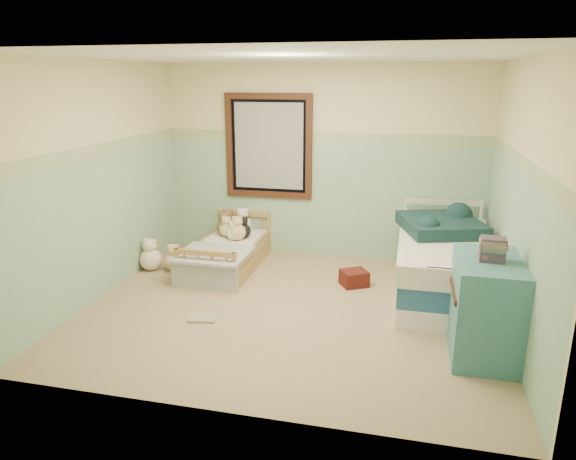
% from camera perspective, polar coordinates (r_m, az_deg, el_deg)
% --- Properties ---
extents(floor, '(4.20, 3.60, 0.02)m').
position_cam_1_polar(floor, '(5.46, 0.24, -8.77)').
color(floor, '#9A815E').
rests_on(floor, ground).
extents(ceiling, '(4.20, 3.60, 0.02)m').
position_cam_1_polar(ceiling, '(4.95, 0.27, 18.67)').
color(ceiling, white).
rests_on(ceiling, wall_back).
extents(wall_back, '(4.20, 0.04, 2.50)m').
position_cam_1_polar(wall_back, '(6.80, 3.70, 7.34)').
color(wall_back, beige).
rests_on(wall_back, floor).
extents(wall_front, '(4.20, 0.04, 2.50)m').
position_cam_1_polar(wall_front, '(3.39, -6.61, -1.95)').
color(wall_front, beige).
rests_on(wall_front, floor).
extents(wall_left, '(0.04, 3.60, 2.50)m').
position_cam_1_polar(wall_left, '(5.89, -20.15, 4.98)').
color(wall_left, beige).
rests_on(wall_left, floor).
extents(wall_right, '(0.04, 3.60, 2.50)m').
position_cam_1_polar(wall_right, '(5.04, 24.26, 2.75)').
color(wall_right, beige).
rests_on(wall_right, floor).
extents(wainscot_mint, '(4.20, 0.01, 1.50)m').
position_cam_1_polar(wainscot_mint, '(6.88, 3.60, 3.20)').
color(wainscot_mint, '#7CAA8A').
rests_on(wainscot_mint, floor).
extents(border_strip, '(4.20, 0.01, 0.15)m').
position_cam_1_polar(border_strip, '(6.74, 3.73, 10.05)').
color(border_strip, '#5F8561').
rests_on(border_strip, wall_back).
extents(window_frame, '(1.16, 0.06, 1.36)m').
position_cam_1_polar(window_frame, '(6.88, -2.16, 9.15)').
color(window_frame, '#3B180E').
rests_on(window_frame, wall_back).
extents(window_blinds, '(0.92, 0.01, 1.12)m').
position_cam_1_polar(window_blinds, '(6.89, -2.13, 9.16)').
color(window_blinds, '#AFAFAD').
rests_on(window_blinds, window_frame).
extents(toddler_bed_frame, '(0.75, 1.49, 0.19)m').
position_cam_1_polar(toddler_bed_frame, '(6.64, -6.67, -3.25)').
color(toddler_bed_frame, olive).
rests_on(toddler_bed_frame, floor).
extents(toddler_mattress, '(0.68, 1.43, 0.12)m').
position_cam_1_polar(toddler_mattress, '(6.59, -6.72, -1.97)').
color(toddler_mattress, white).
rests_on(toddler_mattress, toddler_bed_frame).
extents(patchwork_quilt, '(0.81, 0.75, 0.03)m').
position_cam_1_polar(patchwork_quilt, '(6.16, -8.20, -2.62)').
color(patchwork_quilt, '#6A8DC9').
rests_on(patchwork_quilt, toddler_mattress).
extents(plush_bed_brown, '(0.21, 0.21, 0.21)m').
position_cam_1_polar(plush_bed_brown, '(7.04, -6.54, 0.65)').
color(plush_bed_brown, brown).
rests_on(plush_bed_brown, toddler_mattress).
extents(plush_bed_white, '(0.23, 0.23, 0.23)m').
position_cam_1_polar(plush_bed_white, '(6.98, -4.99, 0.60)').
color(plush_bed_white, white).
rests_on(plush_bed_white, toddler_mattress).
extents(plush_bed_tan, '(0.19, 0.19, 0.19)m').
position_cam_1_polar(plush_bed_tan, '(6.83, -6.76, 0.03)').
color(plush_bed_tan, '#E2C383').
rests_on(plush_bed_tan, toddler_mattress).
extents(plush_bed_dark, '(0.19, 0.19, 0.19)m').
position_cam_1_polar(plush_bed_dark, '(6.76, -4.92, -0.06)').
color(plush_bed_dark, black).
rests_on(plush_bed_dark, toddler_mattress).
extents(plush_floor_cream, '(0.27, 0.27, 0.27)m').
position_cam_1_polar(plush_floor_cream, '(6.70, -14.80, -3.14)').
color(plush_floor_cream, '#F7E9CD').
rests_on(plush_floor_cream, floor).
extents(plush_floor_tan, '(0.23, 0.23, 0.23)m').
position_cam_1_polar(plush_floor_tan, '(6.62, -12.39, -3.41)').
color(plush_floor_tan, '#E2C383').
rests_on(plush_floor_tan, floor).
extents(twin_bed_frame, '(0.95, 1.91, 0.22)m').
position_cam_1_polar(twin_bed_frame, '(5.97, 16.58, -5.99)').
color(twin_bed_frame, white).
rests_on(twin_bed_frame, floor).
extents(twin_boxspring, '(0.95, 1.91, 0.22)m').
position_cam_1_polar(twin_boxspring, '(5.89, 16.75, -4.01)').
color(twin_boxspring, '#23557D').
rests_on(twin_boxspring, twin_bed_frame).
extents(twin_mattress, '(0.99, 1.94, 0.22)m').
position_cam_1_polar(twin_mattress, '(5.82, 16.93, -1.98)').
color(twin_mattress, silver).
rests_on(twin_mattress, twin_boxspring).
extents(teal_blanket, '(1.03, 1.06, 0.14)m').
position_cam_1_polar(teal_blanket, '(6.05, 16.44, 0.54)').
color(teal_blanket, '#123036').
rests_on(teal_blanket, twin_mattress).
extents(dresser, '(0.54, 0.86, 0.86)m').
position_cam_1_polar(dresser, '(4.78, 20.84, -7.93)').
color(dresser, teal).
rests_on(dresser, floor).
extents(book_stack, '(0.20, 0.16, 0.20)m').
position_cam_1_polar(book_stack, '(4.58, 21.53, -1.97)').
color(book_stack, '#4F272D').
rests_on(book_stack, dresser).
extents(red_pillow, '(0.37, 0.36, 0.18)m').
position_cam_1_polar(red_pillow, '(6.07, 7.27, -5.25)').
color(red_pillow, maroon).
rests_on(red_pillow, floor).
extents(floor_book, '(0.30, 0.25, 0.02)m').
position_cam_1_polar(floor_book, '(5.32, -9.35, -9.49)').
color(floor_book, gold).
rests_on(floor_book, floor).
extents(extra_plush_0, '(0.21, 0.21, 0.21)m').
position_cam_1_polar(extra_plush_0, '(6.89, -6.96, 0.28)').
color(extra_plush_0, brown).
rests_on(extra_plush_0, toddler_mattress).
extents(extra_plush_1, '(0.17, 0.17, 0.17)m').
position_cam_1_polar(extra_plush_1, '(6.68, -5.99, -0.38)').
color(extra_plush_1, white).
rests_on(extra_plush_1, toddler_mattress).
extents(extra_plush_2, '(0.21, 0.21, 0.21)m').
position_cam_1_polar(extra_plush_2, '(6.66, -5.56, -0.23)').
color(extra_plush_2, '#E2C383').
rests_on(extra_plush_2, toddler_mattress).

